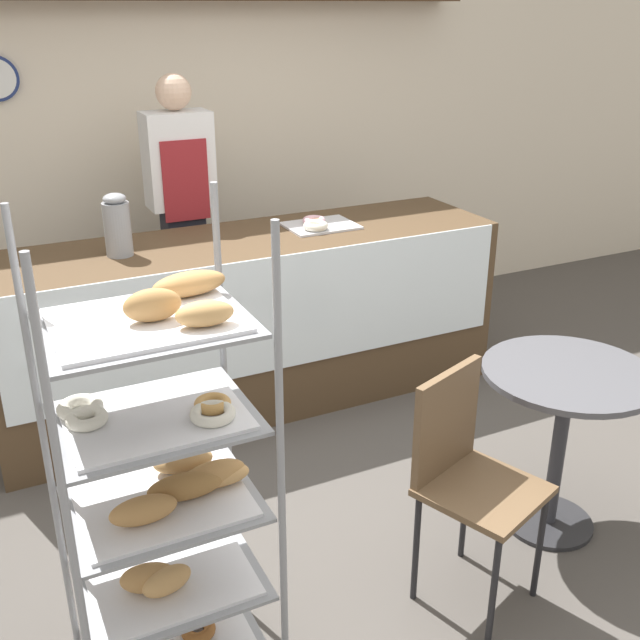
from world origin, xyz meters
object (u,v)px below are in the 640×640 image
object	(u,v)px
pastry_rack	(167,493)
coffee_carafe	(117,226)
cafe_table	(564,411)
person_worker	(183,217)
donut_tray_counter	(317,224)
cafe_chair	(465,464)

from	to	relation	value
pastry_rack	coffee_carafe	size ratio (longest dim) A/B	5.21
cafe_table	coffee_carafe	world-z (taller)	coffee_carafe
person_worker	donut_tray_counter	xyz separation A→B (m)	(0.61, -0.50, 0.01)
cafe_table	cafe_chair	size ratio (longest dim) A/B	0.83
person_worker	coffee_carafe	distance (m)	0.71
cafe_table	donut_tray_counter	size ratio (longest dim) A/B	1.95
person_worker	pastry_rack	bearing A→B (deg)	-108.02
cafe_chair	coffee_carafe	size ratio (longest dim) A/B	2.92
pastry_rack	donut_tray_counter	world-z (taller)	pastry_rack
cafe_table	donut_tray_counter	xyz separation A→B (m)	(-0.31, 1.63, 0.41)
person_worker	cafe_table	size ratio (longest dim) A/B	2.35
pastry_rack	person_worker	size ratio (longest dim) A/B	0.92
person_worker	donut_tray_counter	distance (m)	0.79
cafe_table	cafe_chair	bearing A→B (deg)	-167.32
person_worker	cafe_chair	size ratio (longest dim) A/B	1.95
cafe_table	cafe_chair	distance (m)	0.60
pastry_rack	donut_tray_counter	xyz separation A→B (m)	(1.33, 1.71, 0.23)
cafe_table	cafe_chair	world-z (taller)	cafe_chair
cafe_table	donut_tray_counter	distance (m)	1.71
person_worker	cafe_table	distance (m)	2.35
coffee_carafe	cafe_chair	bearing A→B (deg)	-65.15
donut_tray_counter	cafe_chair	bearing A→B (deg)	-98.65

